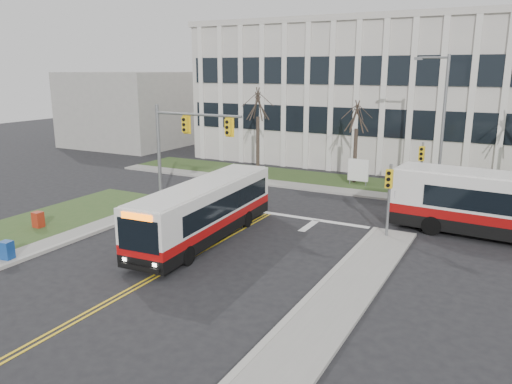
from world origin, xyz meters
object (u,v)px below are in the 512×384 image
object	(u,v)px
bus_main	(205,212)
streetlight	(441,120)
directory_sign	(358,170)
newspaper_box_red	(38,221)
newspaper_box_blue	(7,252)

from	to	relation	value
bus_main	streetlight	bearing A→B (deg)	53.49
directory_sign	newspaper_box_red	world-z (taller)	directory_sign
newspaper_box_blue	newspaper_box_red	distance (m)	4.67
streetlight	bus_main	bearing A→B (deg)	-122.87
bus_main	newspaper_box_red	distance (m)	9.22
newspaper_box_red	bus_main	bearing A→B (deg)	18.63
streetlight	directory_sign	xyz separation A→B (m)	(-5.53, 1.30, -4.02)
streetlight	newspaper_box_blue	bearing A→B (deg)	-126.10
newspaper_box_red	streetlight	bearing A→B (deg)	43.64
bus_main	newspaper_box_blue	distance (m)	9.04
bus_main	newspaper_box_red	xyz separation A→B (m)	(-8.71, -2.88, -0.93)
bus_main	newspaper_box_blue	bearing A→B (deg)	-135.60
newspaper_box_blue	newspaper_box_red	xyz separation A→B (m)	(-2.70, 3.81, 0.00)
streetlight	bus_main	world-z (taller)	streetlight
directory_sign	newspaper_box_red	distance (m)	21.50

